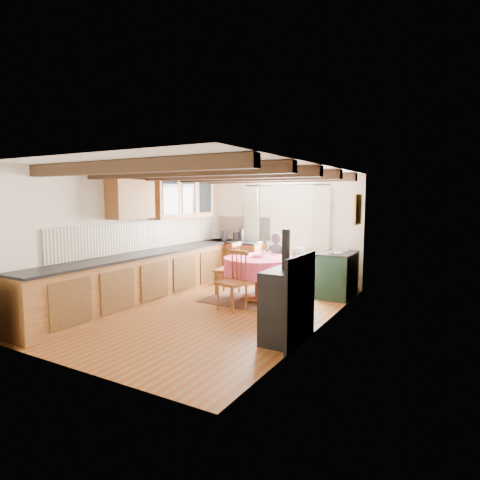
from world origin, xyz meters
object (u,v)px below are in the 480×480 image
Objects in this scene: chair_near at (232,281)px; child_far at (276,262)px; chair_right at (297,280)px; dining_table at (259,279)px; child_right at (299,275)px; cast_iron_stove at (285,286)px; aga_range at (337,274)px; chair_left at (227,268)px; cup at (263,253)px.

chair_near is 1.62m from child_far.
dining_table is at bearing 67.22° from chair_right.
chair_right is at bearing 174.83° from child_right.
aga_range is at bearing 92.26° from cast_iron_stove.
dining_table is at bearing 82.74° from child_right.
child_far is 0.99m from child_right.
cast_iron_stove is 2.01m from child_right.
dining_table is 2.26m from cast_iron_stove.
child_far is at bearing 26.10° from chair_right.
dining_table is 1.09× the size of child_far.
cup is at bearing 96.97° from chair_left.
child_far is at bearing -168.74° from aga_range.
chair_left is 1.09× the size of aga_range.
cast_iron_stove is at bearing -53.97° from dining_table.
cup is (-1.23, -0.75, 0.41)m from aga_range.
aga_range is (1.95, 0.92, -0.08)m from chair_left.
dining_table is 1.31× the size of chair_near.
chair_right is 0.89× the size of child_right.
cup is (0.71, 0.17, 0.33)m from chair_left.
chair_right is 0.97× the size of aga_range.
child_far reaches higher than chair_right.
chair_right is (1.53, -0.13, -0.06)m from chair_left.
chair_near is at bearing 28.98° from chair_left.
aga_range is 0.99m from child_right.
chair_left is at bearing -154.69° from aga_range.
chair_left is (-0.74, 0.06, 0.12)m from dining_table.
cup is at bearing 97.22° from dining_table.
dining_table is at bearing -140.75° from aga_range.
chair_right is at bearing 107.02° from cast_iron_stove.
child_far reaches higher than dining_table.
chair_near is 1.10× the size of chair_right.
chair_near is 0.67× the size of cast_iron_stove.
child_right is at bearing -9.09° from cup.
child_right is at bearing -117.40° from aga_range.
dining_table is at bearing 87.15° from child_far.
chair_near is 1.28m from child_right.
child_right is 0.86m from cup.
cast_iron_stove is at bearing -179.05° from child_right.
chair_near is 1.06× the size of aga_range.
child_right reaches higher than cup.
chair_left is 1.13× the size of chair_right.
chair_right is 9.25× the size of cup.
child_far is at bearing 86.50° from cup.
aga_range is (1.20, 0.98, 0.04)m from dining_table.
cup reaches higher than dining_table.
cast_iron_stove is at bearing -21.08° from chair_near.
chair_left reaches higher than dining_table.
aga_range is at bearing 68.07° from chair_near.
chair_left reaches higher than chair_near.
chair_left is 0.69× the size of cast_iron_stove.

